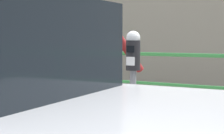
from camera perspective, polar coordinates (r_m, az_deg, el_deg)
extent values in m
cylinder|color=slate|center=(4.00, 3.23, -7.73)|extent=(0.07, 0.07, 1.01)
cylinder|color=black|center=(3.91, 3.27, 1.80)|extent=(0.15, 0.15, 0.32)
sphere|color=silver|center=(3.91, 3.29, 4.50)|extent=(0.15, 0.15, 0.15)
cube|color=black|center=(3.83, 2.86, 2.78)|extent=(0.08, 0.02, 0.07)
cube|color=white|center=(3.84, 2.85, 0.90)|extent=(0.09, 0.02, 0.09)
cylinder|color=#1E233F|center=(4.51, -1.92, -7.70)|extent=(0.15, 0.15, 0.80)
cylinder|color=#1E233F|center=(4.35, -0.44, -8.17)|extent=(0.15, 0.15, 0.80)
cube|color=maroon|center=(4.33, -1.21, 1.09)|extent=(0.47, 0.38, 0.60)
sphere|color=tan|center=(4.33, -1.22, 6.46)|extent=(0.22, 0.22, 0.22)
cylinder|color=maroon|center=(4.54, -3.00, 1.46)|extent=(0.09, 0.09, 0.56)
cylinder|color=maroon|center=(4.22, 2.53, 2.38)|extent=(0.26, 0.42, 0.49)
cylinder|color=#2D7A38|center=(5.98, 9.84, 1.87)|extent=(24.00, 0.06, 0.06)
cylinder|color=#2D7A38|center=(6.02, 9.77, -2.75)|extent=(24.00, 0.05, 0.05)
cylinder|color=#2D7A38|center=(7.75, -13.72, -1.58)|extent=(0.06, 0.06, 1.08)
cylinder|color=#2D7A38|center=(6.47, 0.61, -2.66)|extent=(0.06, 0.06, 1.08)
cube|color=#ADA38E|center=(9.31, 16.93, 3.98)|extent=(32.00, 0.50, 2.85)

